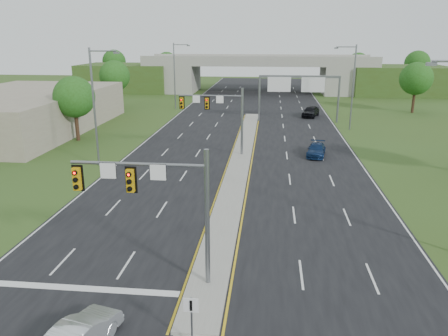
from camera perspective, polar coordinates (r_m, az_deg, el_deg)
ground at (r=22.59m, az=-2.10°, el=-15.01°), size 240.00×240.00×0.00m
road at (r=55.37m, az=3.02°, el=4.31°), size 24.00×160.00×0.02m
median at (r=43.72m, az=2.14°, el=1.07°), size 2.00×54.00×0.16m
median_nose at (r=19.28m, az=-3.89°, el=-20.97°), size 2.00×2.00×0.16m
lane_markings at (r=49.48m, az=1.93°, el=2.85°), size 23.72×160.00×0.01m
signal_mast_near at (r=20.87m, az=-8.44°, el=-3.51°), size 6.62×0.60×7.00m
signal_mast_far at (r=44.80m, az=-0.53°, el=7.53°), size 6.62×0.60×7.00m
keep_right_sign at (r=18.02m, az=-4.28°, el=-18.41°), size 0.60×0.13×2.20m
sign_gantry at (r=64.39m, az=9.64°, el=10.57°), size 11.58×0.44×6.67m
overpass at (r=99.40m, az=4.52°, el=11.86°), size 80.00×14.00×8.10m
lightpole_l_mid at (r=42.60m, az=-16.40°, el=8.26°), size 2.85×0.25×11.00m
lightpole_l_far at (r=75.96m, az=-6.34°, el=12.25°), size 2.85×0.25×11.00m
lightpole_r_far at (r=60.21m, az=16.34°, el=10.55°), size 2.85×0.25×11.00m
tree_l_near at (r=54.47m, az=-18.98°, el=8.76°), size 4.80×4.80×7.60m
tree_l_mid at (r=78.97m, az=-14.10°, el=11.60°), size 5.20×5.20×8.12m
tree_r_mid at (r=77.81m, az=23.81°, el=10.63°), size 5.20×5.20×8.12m
tree_back_a at (r=120.31m, az=-14.16°, el=13.34°), size 6.00×6.00×8.85m
tree_back_b at (r=116.32m, az=-7.48°, el=13.44°), size 5.60×5.60×8.32m
tree_back_c at (r=115.15m, az=17.10°, el=12.83°), size 5.60×5.60×8.32m
tree_back_d at (r=118.51m, az=23.92°, el=12.40°), size 6.00×6.00×8.85m
commercial_building at (r=63.89m, az=-25.11°, el=6.71°), size 18.00×30.00×5.00m
car_silver at (r=19.08m, az=-18.38°, el=-20.12°), size 2.39×4.32×1.35m
car_far_b at (r=46.39m, az=11.96°, el=2.34°), size 2.47×4.59×1.26m
car_far_c at (r=69.61m, az=11.26°, el=7.28°), size 3.39×5.25×1.66m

